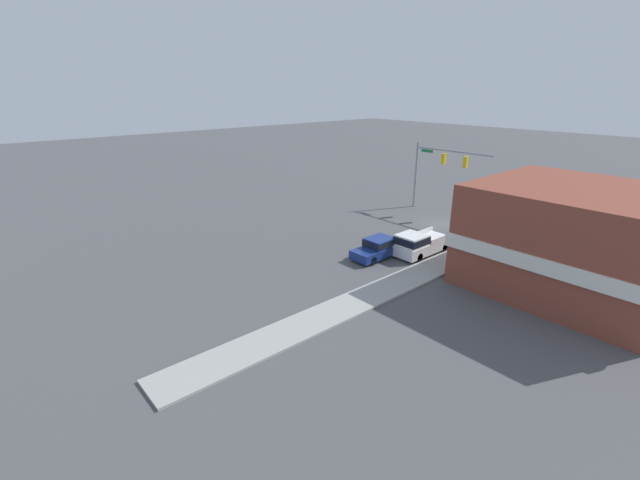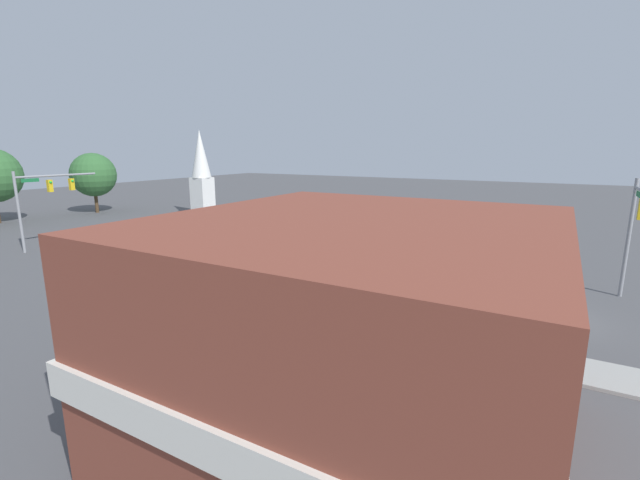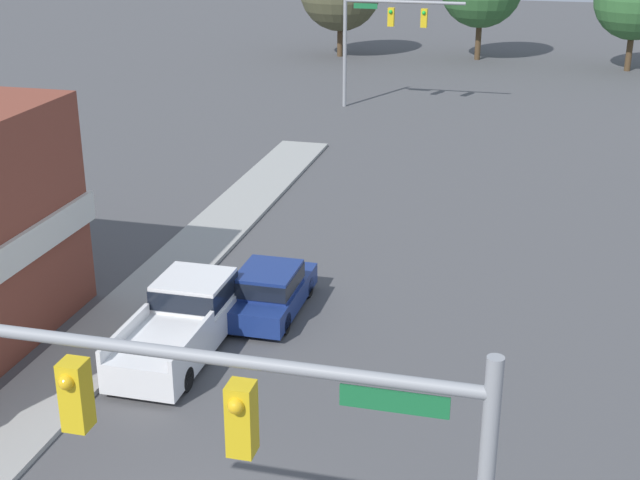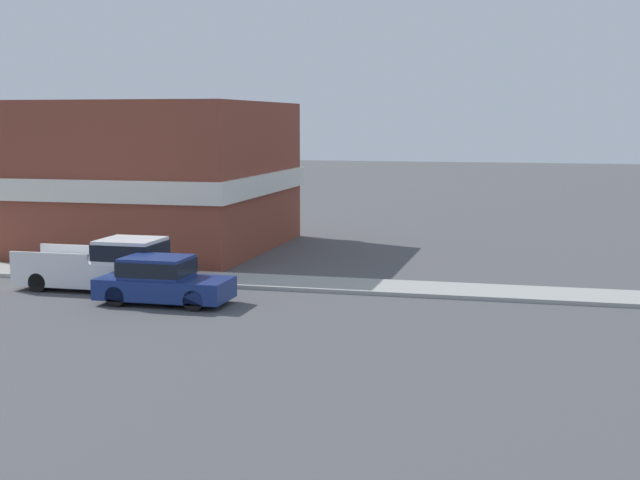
% 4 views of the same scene
% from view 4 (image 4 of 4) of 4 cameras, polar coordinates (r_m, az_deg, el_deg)
% --- Properties ---
extents(car_lead, '(1.82, 4.25, 1.52)m').
position_cam_4_polar(car_lead, '(28.95, -10.11, -2.50)').
color(car_lead, black).
rests_on(car_lead, ground).
extents(pickup_truck_parked, '(2.05, 5.23, 1.82)m').
position_cam_4_polar(pickup_truck_parked, '(31.66, -13.53, -1.52)').
color(pickup_truck_parked, black).
rests_on(pickup_truck_parked, ground).
extents(corner_brick_building, '(11.67, 10.96, 6.64)m').
position_cam_4_polar(corner_brick_building, '(41.33, -10.58, 4.02)').
color(corner_brick_building, brown).
rests_on(corner_brick_building, ground).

